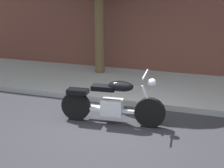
{
  "coord_description": "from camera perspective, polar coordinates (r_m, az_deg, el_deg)",
  "views": [
    {
      "loc": [
        1.88,
        -5.63,
        2.8
      ],
      "look_at": [
        -0.08,
        0.31,
        0.86
      ],
      "focal_mm": 52.12,
      "sensor_mm": 36.0,
      "label": 1
    }
  ],
  "objects": [
    {
      "name": "sidewalk",
      "position": [
        9.07,
        5.49,
        -0.34
      ],
      "size": [
        19.17,
        2.91,
        0.14
      ],
      "primitive_type": "cube",
      "color": "#989898",
      "rests_on": "ground"
    },
    {
      "name": "motorcycle",
      "position": [
        6.68,
        -0.01,
        -3.24
      ],
      "size": [
        2.2,
        0.7,
        1.12
      ],
      "color": "black",
      "rests_on": "ground"
    },
    {
      "name": "ground_plane",
      "position": [
        6.56,
        -0.16,
        -8.01
      ],
      "size": [
        60.0,
        60.0,
        0.0
      ],
      "primitive_type": "plane",
      "color": "#28282D"
    }
  ]
}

